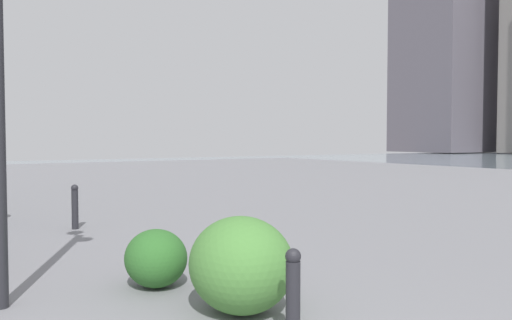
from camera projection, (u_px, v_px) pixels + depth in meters
name	position (u px, v px, depth m)	size (l,w,h in m)	color
building_highrise	(452.00, 70.00, 73.09)	(11.33, 15.42, 24.70)	#5B5660
bollard_near	(293.00, 294.00, 3.91)	(0.13, 0.13, 0.78)	#232328
bollard_mid	(75.00, 206.00, 9.00)	(0.13, 0.13, 0.83)	#232328
shrub_low	(156.00, 258.00, 5.44)	(0.77, 0.69, 0.65)	#2D6628
shrub_round	(241.00, 264.00, 4.63)	(1.09, 0.98, 0.93)	#477F38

